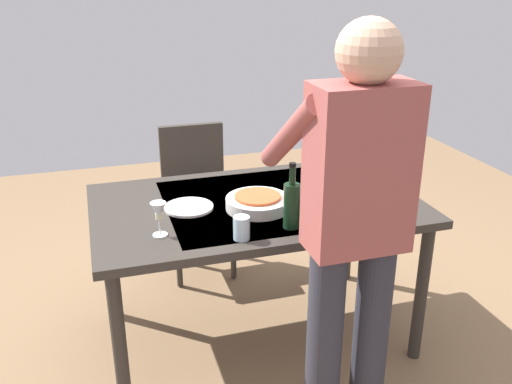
% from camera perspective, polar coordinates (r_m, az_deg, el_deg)
% --- Properties ---
extents(ground_plane, '(6.00, 6.00, 0.00)m').
position_cam_1_polar(ground_plane, '(3.10, 0.00, -14.23)').
color(ground_plane, '#846647').
extents(dining_table, '(1.56, 0.94, 0.77)m').
position_cam_1_polar(dining_table, '(2.75, 0.00, -2.43)').
color(dining_table, '#332D28').
rests_on(dining_table, ground_plane).
extents(chair_near, '(0.40, 0.40, 0.91)m').
position_cam_1_polar(chair_near, '(3.55, -6.09, 0.32)').
color(chair_near, black).
rests_on(chair_near, ground_plane).
extents(person_server, '(0.42, 0.61, 1.69)m').
position_cam_1_polar(person_server, '(2.07, 9.89, -3.20)').
color(person_server, '#2D2D38').
rests_on(person_server, ground_plane).
extents(wine_bottle, '(0.07, 0.07, 0.30)m').
position_cam_1_polar(wine_bottle, '(2.42, 3.64, -1.22)').
color(wine_bottle, black).
rests_on(wine_bottle, dining_table).
extents(wine_glass_left, '(0.07, 0.07, 0.15)m').
position_cam_1_polar(wine_glass_left, '(2.37, -9.84, -2.11)').
color(wine_glass_left, white).
rests_on(wine_glass_left, dining_table).
extents(water_cup_near_left, '(0.07, 0.07, 0.10)m').
position_cam_1_polar(water_cup_near_left, '(2.33, -1.48, -3.67)').
color(water_cup_near_left, silver).
rests_on(water_cup_near_left, dining_table).
extents(water_cup_near_right, '(0.07, 0.07, 0.11)m').
position_cam_1_polar(water_cup_near_right, '(2.59, 11.67, -1.34)').
color(water_cup_near_right, silver).
rests_on(water_cup_near_right, dining_table).
extents(serving_bowl_pasta, '(0.30, 0.30, 0.07)m').
position_cam_1_polar(serving_bowl_pasta, '(2.63, 0.17, -1.03)').
color(serving_bowl_pasta, white).
rests_on(serving_bowl_pasta, dining_table).
extents(side_bowl_salad, '(0.18, 0.18, 0.07)m').
position_cam_1_polar(side_bowl_salad, '(3.16, 8.84, 2.76)').
color(side_bowl_salad, white).
rests_on(side_bowl_salad, dining_table).
extents(dinner_plate_near, '(0.23, 0.23, 0.01)m').
position_cam_1_polar(dinner_plate_near, '(2.66, -6.83, -1.54)').
color(dinner_plate_near, white).
rests_on(dinner_plate_near, dining_table).
extents(dinner_plate_far, '(0.23, 0.23, 0.01)m').
position_cam_1_polar(dinner_plate_far, '(2.91, 6.95, 0.57)').
color(dinner_plate_far, white).
rests_on(dinner_plate_far, dining_table).
extents(table_knife, '(0.02, 0.20, 0.00)m').
position_cam_1_polar(table_knife, '(2.79, 12.06, -0.81)').
color(table_knife, silver).
rests_on(table_knife, dining_table).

